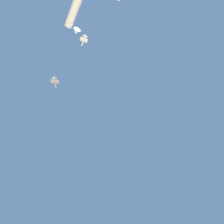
% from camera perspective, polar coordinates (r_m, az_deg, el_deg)
% --- Properties ---
extents(chase_jet_right_wing, '(13.99, 11.36, 4.00)m').
position_cam_1_polar(chase_jet_right_wing, '(199.44, -16.70, 8.44)').
color(chase_jet_right_wing, '#999EA3').
extents(chase_jet_trailing, '(15.23, 8.98, 4.00)m').
position_cam_1_polar(chase_jet_trailing, '(220.42, -8.55, 20.30)').
color(chase_jet_trailing, silver).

